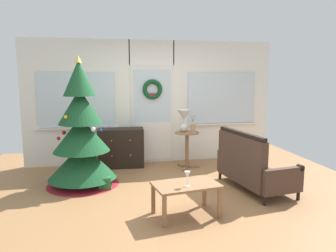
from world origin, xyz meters
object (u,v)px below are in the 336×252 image
gift_box (105,183)px  coffee_table (186,189)px  dresser_cabinet (121,148)px  christmas_tree (81,140)px  settee_sofa (251,167)px  wine_glass (187,175)px  flower_vase (193,127)px  side_table (187,143)px  table_lamp (184,118)px

gift_box → coffee_table: bearing=-49.9°
dresser_cabinet → coffee_table: size_ratio=1.00×
christmas_tree → settee_sofa: bearing=-15.7°
christmas_tree → wine_glass: bearing=-49.2°
settee_sofa → wine_glass: (-1.27, -0.87, 0.20)m
dresser_cabinet → coffee_table: bearing=-74.0°
settee_sofa → flower_vase: flower_vase is taller
dresser_cabinet → gift_box: 1.35m
wine_glass → gift_box: 1.77m
side_table → gift_box: (-1.61, -0.91, -0.42)m
wine_glass → side_table: bearing=75.9°
side_table → flower_vase: 0.35m
side_table → coffee_table: bearing=-104.5°
side_table → gift_box: bearing=-150.6°
side_table → gift_box: side_table is taller
side_table → flower_vase: (0.10, -0.06, 0.33)m
side_table → wine_glass: side_table is taller
table_lamp → christmas_tree: bearing=-160.7°
settee_sofa → flower_vase: size_ratio=4.25×
gift_box → settee_sofa: bearing=-11.6°
side_table → settee_sofa: bearing=-62.9°
settee_sofa → table_lamp: bearing=118.3°
table_lamp → wine_glass: size_ratio=2.26×
flower_vase → settee_sofa: bearing=-65.4°
table_lamp → wine_glass: 2.39m
christmas_tree → table_lamp: size_ratio=4.89×
christmas_tree → settee_sofa: size_ratio=1.45×
flower_vase → wine_glass: (-0.67, -2.19, -0.27)m
settee_sofa → coffee_table: settee_sofa is taller
dresser_cabinet → flower_vase: flower_vase is taller
gift_box → table_lamp: bearing=31.4°
settee_sofa → wine_glass: 1.56m
flower_vase → gift_box: flower_vase is taller
dresser_cabinet → wine_glass: (0.71, -2.62, 0.19)m
christmas_tree → gift_box: 0.82m
coffee_table → wine_glass: size_ratio=4.69×
christmas_tree → side_table: (1.97, 0.63, -0.26)m
dresser_cabinet → gift_box: bearing=-104.5°
side_table → table_lamp: table_lamp is taller
side_table → gift_box: size_ratio=3.69×
coffee_table → gift_box: (-1.05, 1.25, -0.27)m
dresser_cabinet → wine_glass: 2.72m
dresser_cabinet → side_table: dresser_cabinet is taller
settee_sofa → table_lamp: (-0.77, 1.42, 0.64)m
settee_sofa → side_table: size_ratio=2.04×
dresser_cabinet → wine_glass: dresser_cabinet is taller
dresser_cabinet → settee_sofa: 2.65m
settee_sofa → coffee_table: bearing=-148.5°
dresser_cabinet → coffee_table: (0.72, -2.52, -0.02)m
dresser_cabinet → coffee_table: dresser_cabinet is taller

